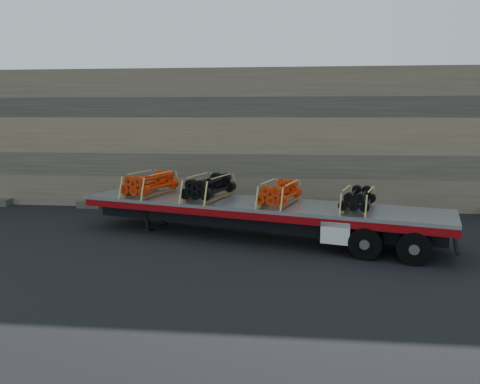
# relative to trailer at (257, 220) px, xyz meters

# --- Properties ---
(ground) EXTENTS (120.00, 120.00, 0.00)m
(ground) POSITION_rel_trailer_xyz_m (-0.99, 0.52, -0.71)
(ground) COLOR black
(ground) RESTS_ON ground
(rock_wall) EXTENTS (44.00, 3.00, 7.00)m
(rock_wall) POSITION_rel_trailer_xyz_m (-0.99, 7.02, 2.79)
(rock_wall) COLOR #7A6B54
(rock_wall) RESTS_ON ground
(trailer) EXTENTS (14.31, 6.54, 1.41)m
(trailer) POSITION_rel_trailer_xyz_m (0.00, 0.00, 0.00)
(trailer) COLOR #A8ABAF
(trailer) RESTS_ON ground
(bundle_front) EXTENTS (1.91, 2.76, 0.89)m
(bundle_front) POSITION_rel_trailer_xyz_m (-4.57, 1.33, 1.15)
(bundle_front) COLOR red
(bundle_front) RESTS_ON trailer
(bundle_midfront) EXTENTS (1.91, 2.77, 0.89)m
(bundle_midfront) POSITION_rel_trailer_xyz_m (-1.95, 0.57, 1.15)
(bundle_midfront) COLOR black
(bundle_midfront) RESTS_ON trailer
(bundle_midrear) EXTENTS (1.72, 2.49, 0.80)m
(bundle_midrear) POSITION_rel_trailer_xyz_m (0.86, -0.25, 1.11)
(bundle_midrear) COLOR red
(bundle_midrear) RESTS_ON trailer
(bundle_rear) EXTENTS (1.55, 2.24, 0.72)m
(bundle_rear) POSITION_rel_trailer_xyz_m (3.63, -1.05, 1.07)
(bundle_rear) COLOR black
(bundle_rear) RESTS_ON trailer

